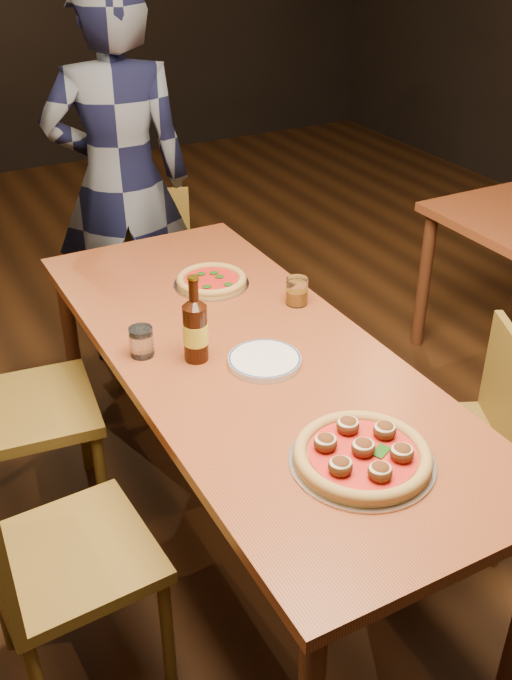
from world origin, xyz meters
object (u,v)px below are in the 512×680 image
chair_main_sw (28,407)px  chair_main_nw (71,554)px  chair_main_e (446,440)px  diner (121,183)px  plate_stack (265,361)px  beer_bottle (195,331)px  amber_glass (297,291)px  water_glass (142,342)px  pizza_meatball (363,455)px  table_main (249,371)px  chair_end (150,286)px  pizza_margherita (211,280)px

chair_main_sw → chair_main_nw: bearing=-177.5°
chair_main_e → diner: size_ratio=0.48×
chair_main_nw → plate_stack: (0.70, 0.19, 0.30)m
chair_main_sw → beer_bottle: (0.47, -0.39, 0.37)m
chair_main_nw → amber_glass: chair_main_nw is taller
water_glass → chair_main_sw: bearing=139.4°
chair_main_sw → pizza_meatball: 1.25m
chair_main_sw → chair_main_e: chair_main_sw is taller
chair_main_sw → beer_bottle: 0.71m
table_main → water_glass: bearing=154.5°
table_main → diner: (0.07, 1.35, 0.20)m
water_glass → amber_glass: size_ratio=0.98×
chair_end → diner: 0.48m
chair_main_sw → pizza_meatball: (0.64, -1.04, 0.29)m
table_main → pizza_meatball: (0.01, -0.61, 0.10)m
chair_main_nw → chair_end: chair_main_nw is taller
diner → chair_main_nw: bearing=80.5°
table_main → chair_end: (0.11, 1.18, -0.25)m
pizza_margherita → table_main: bearing=-101.7°
chair_main_e → beer_bottle: (-0.73, 0.38, 0.43)m
chair_main_e → plate_stack: bearing=-89.3°
table_main → diner: 1.37m
plate_stack → chair_main_e: bearing=-24.1°
table_main → chair_main_sw: (-0.63, 0.43, -0.20)m
chair_main_nw → chair_end: (0.80, 1.45, -0.02)m
chair_main_nw → pizza_meatball: size_ratio=2.44×
chair_main_sw → water_glass: 0.54m
chair_main_e → beer_bottle: 0.93m
chair_end → amber_glass: (0.19, -0.97, 0.37)m
chair_main_sw → chair_end: size_ratio=1.11×
chair_main_e → diner: 1.82m
pizza_margherita → plate_stack: 0.57m
plate_stack → water_glass: water_glass is taller
chair_main_e → table_main: bearing=-95.7°
table_main → chair_main_e: bearing=-30.5°
table_main → diner: bearing=87.1°
table_main → chair_end: chair_end is taller
beer_bottle → amber_glass: (0.46, 0.17, -0.05)m
table_main → chair_main_nw: size_ratio=2.18×
chair_main_nw → pizza_meatball: chair_main_nw is taller
table_main → beer_bottle: 0.24m
chair_main_e → amber_glass: (-0.27, 0.54, 0.38)m
water_glass → amber_glass: bearing=6.0°
chair_main_sw → water_glass: bearing=-123.4°
amber_glass → plate_stack: bearing=-134.8°
water_glass → amber_glass: (0.60, 0.06, 0.00)m
table_main → pizza_meatball: size_ratio=5.34×
beer_bottle → chair_end: bearing=76.8°
chair_end → plate_stack: bearing=-73.7°
table_main → chair_main_sw: bearing=145.9°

